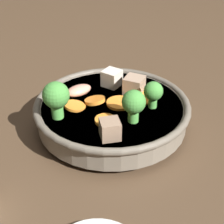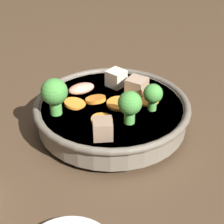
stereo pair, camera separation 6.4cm
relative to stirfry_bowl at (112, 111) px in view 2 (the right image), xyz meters
The scene contains 2 objects.
ground_plane 0.04m from the stirfry_bowl, 107.95° to the right, with size 3.00×3.00×0.00m, color #4C3826.
stirfry_bowl is the anchor object (origin of this frame).
Camera 2 is at (-0.21, 0.49, 0.38)m, focal length 60.00 mm.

